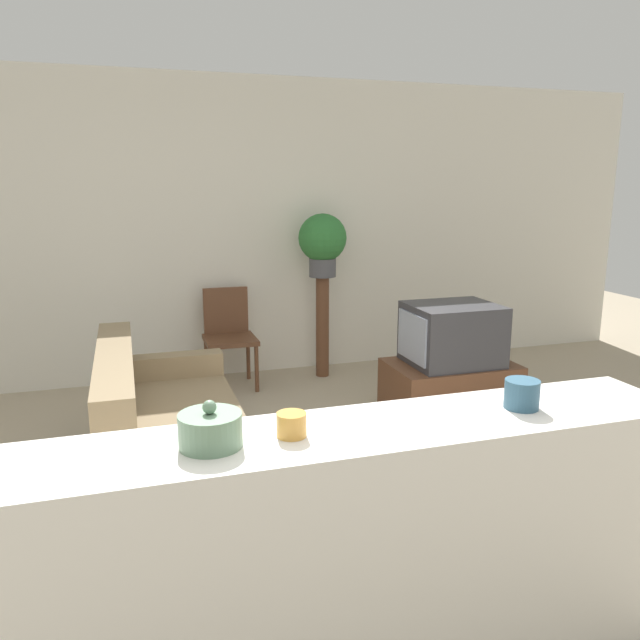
{
  "coord_description": "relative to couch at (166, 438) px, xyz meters",
  "views": [
    {
      "loc": [
        -0.65,
        -2.27,
        1.77
      ],
      "look_at": [
        0.6,
        1.71,
        0.85
      ],
      "focal_mm": 35.0,
      "sensor_mm": 36.0,
      "label": 1
    }
  ],
  "objects": [
    {
      "name": "candle_jar",
      "position": [
        0.32,
        -1.69,
        0.69
      ],
      "size": [
        0.1,
        0.1,
        0.08
      ],
      "color": "gold",
      "rests_on": "foreground_counter"
    },
    {
      "name": "couch",
      "position": [
        0.0,
        0.0,
        0.0
      ],
      "size": [
        0.81,
        1.63,
        0.84
      ],
      "color": "#847051",
      "rests_on": "ground_plane"
    },
    {
      "name": "television",
      "position": [
        2.12,
        0.45,
        0.37
      ],
      "size": [
        0.66,
        0.54,
        0.45
      ],
      "color": "#333338",
      "rests_on": "tv_stand"
    },
    {
      "name": "foreground_counter",
      "position": [
        0.49,
        -1.69,
        0.18
      ],
      "size": [
        2.63,
        0.44,
        0.95
      ],
      "color": "white",
      "rests_on": "ground_plane"
    },
    {
      "name": "coffee_tin",
      "position": [
        1.21,
        -1.69,
        0.71
      ],
      "size": [
        0.13,
        0.13,
        0.11
      ],
      "color": "#335B75",
      "rests_on": "foreground_counter"
    },
    {
      "name": "plant_stand",
      "position": [
        1.54,
        1.79,
        0.17
      ],
      "size": [
        0.12,
        0.12,
        0.94
      ],
      "color": "brown",
      "rests_on": "ground_plane"
    },
    {
      "name": "decorative_bowl",
      "position": [
        0.06,
        -1.69,
        0.71
      ],
      "size": [
        0.2,
        0.2,
        0.15
      ],
      "color": "gray",
      "rests_on": "foreground_counter"
    },
    {
      "name": "potted_plant",
      "position": [
        1.54,
        1.79,
        0.96
      ],
      "size": [
        0.43,
        0.43,
        0.57
      ],
      "color": "#4C4C51",
      "rests_on": "plant_stand"
    },
    {
      "name": "wooden_chair",
      "position": [
        0.67,
        1.78,
        0.19
      ],
      "size": [
        0.44,
        0.44,
        0.86
      ],
      "color": "brown",
      "rests_on": "ground_plane"
    },
    {
      "name": "tv_stand",
      "position": [
        2.13,
        0.45,
        -0.08
      ],
      "size": [
        0.94,
        0.6,
        0.44
      ],
      "color": "brown",
      "rests_on": "ground_plane"
    },
    {
      "name": "ground_plane",
      "position": [
        0.49,
        -1.29,
        -0.3
      ],
      "size": [
        14.0,
        14.0,
        0.0
      ],
      "primitive_type": "plane",
      "color": "tan"
    },
    {
      "name": "wall_back",
      "position": [
        0.49,
        2.14,
        1.05
      ],
      "size": [
        9.0,
        0.06,
        2.7
      ],
      "color": "silver",
      "rests_on": "ground_plane"
    }
  ]
}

